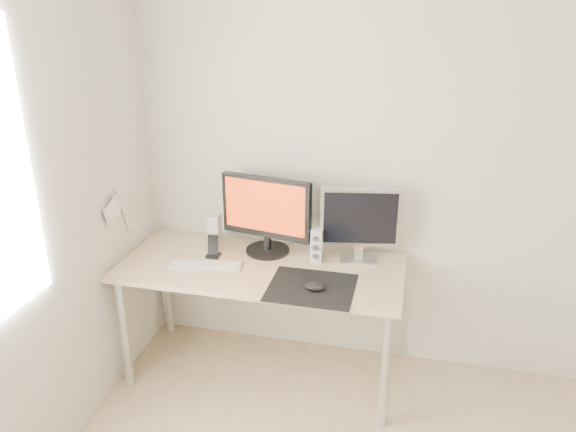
{
  "coord_description": "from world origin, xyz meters",
  "views": [
    {
      "loc": [
        -0.13,
        -1.36,
        2.16
      ],
      "look_at": [
        -0.79,
        1.47,
        1.01
      ],
      "focal_mm": 35.0,
      "sensor_mm": 36.0,
      "label": 1
    }
  ],
  "objects_px": {
    "desk": "(261,278)",
    "keyboard": "(205,266)",
    "speaker_right": "(317,245)",
    "mouse": "(314,287)",
    "main_monitor": "(266,212)",
    "second_monitor": "(360,221)",
    "speaker_left": "(215,231)",
    "phone_dock": "(213,250)"
  },
  "relations": [
    {
      "from": "second_monitor",
      "to": "speaker_right",
      "type": "bearing_deg",
      "value": -163.18
    },
    {
      "from": "desk",
      "to": "second_monitor",
      "type": "xyz_separation_m",
      "value": [
        0.53,
        0.2,
        0.32
      ]
    },
    {
      "from": "main_monitor",
      "to": "phone_dock",
      "type": "bearing_deg",
      "value": -155.08
    },
    {
      "from": "second_monitor",
      "to": "phone_dock",
      "type": "bearing_deg",
      "value": -169.27
    },
    {
      "from": "main_monitor",
      "to": "mouse",
      "type": "bearing_deg",
      "value": -47.5
    },
    {
      "from": "main_monitor",
      "to": "second_monitor",
      "type": "bearing_deg",
      "value": 2.48
    },
    {
      "from": "speaker_left",
      "to": "speaker_right",
      "type": "relative_size",
      "value": 1.0
    },
    {
      "from": "phone_dock",
      "to": "main_monitor",
      "type": "bearing_deg",
      "value": 24.92
    },
    {
      "from": "phone_dock",
      "to": "second_monitor",
      "type": "bearing_deg",
      "value": 10.73
    },
    {
      "from": "speaker_left",
      "to": "keyboard",
      "type": "distance_m",
      "value": 0.29
    },
    {
      "from": "speaker_left",
      "to": "phone_dock",
      "type": "bearing_deg",
      "value": -74.57
    },
    {
      "from": "main_monitor",
      "to": "keyboard",
      "type": "height_order",
      "value": "main_monitor"
    },
    {
      "from": "speaker_left",
      "to": "speaker_right",
      "type": "bearing_deg",
      "value": -4.89
    },
    {
      "from": "speaker_left",
      "to": "phone_dock",
      "type": "relative_size",
      "value": 1.45
    },
    {
      "from": "mouse",
      "to": "main_monitor",
      "type": "distance_m",
      "value": 0.58
    },
    {
      "from": "speaker_left",
      "to": "phone_dock",
      "type": "xyz_separation_m",
      "value": [
        0.04,
        -0.14,
        -0.06
      ]
    },
    {
      "from": "speaker_left",
      "to": "keyboard",
      "type": "height_order",
      "value": "speaker_left"
    },
    {
      "from": "desk",
      "to": "main_monitor",
      "type": "relative_size",
      "value": 2.92
    },
    {
      "from": "keyboard",
      "to": "main_monitor",
      "type": "bearing_deg",
      "value": 42.86
    },
    {
      "from": "phone_dock",
      "to": "speaker_left",
      "type": "bearing_deg",
      "value": 105.43
    },
    {
      "from": "mouse",
      "to": "main_monitor",
      "type": "relative_size",
      "value": 0.2
    },
    {
      "from": "keyboard",
      "to": "speaker_left",
      "type": "bearing_deg",
      "value": 97.36
    },
    {
      "from": "desk",
      "to": "speaker_right",
      "type": "distance_m",
      "value": 0.37
    },
    {
      "from": "second_monitor",
      "to": "phone_dock",
      "type": "relative_size",
      "value": 3.24
    },
    {
      "from": "main_monitor",
      "to": "speaker_left",
      "type": "distance_m",
      "value": 0.36
    },
    {
      "from": "mouse",
      "to": "second_monitor",
      "type": "relative_size",
      "value": 0.24
    },
    {
      "from": "main_monitor",
      "to": "keyboard",
      "type": "distance_m",
      "value": 0.47
    },
    {
      "from": "desk",
      "to": "main_monitor",
      "type": "bearing_deg",
      "value": 94.42
    },
    {
      "from": "speaker_left",
      "to": "main_monitor",
      "type": "bearing_deg",
      "value": -1.43
    },
    {
      "from": "keyboard",
      "to": "phone_dock",
      "type": "relative_size",
      "value": 3.13
    },
    {
      "from": "desk",
      "to": "keyboard",
      "type": "height_order",
      "value": "keyboard"
    },
    {
      "from": "desk",
      "to": "mouse",
      "type": "bearing_deg",
      "value": -32.04
    },
    {
      "from": "mouse",
      "to": "main_monitor",
      "type": "height_order",
      "value": "main_monitor"
    },
    {
      "from": "desk",
      "to": "second_monitor",
      "type": "height_order",
      "value": "second_monitor"
    },
    {
      "from": "speaker_left",
      "to": "keyboard",
      "type": "relative_size",
      "value": 0.46
    },
    {
      "from": "second_monitor",
      "to": "speaker_left",
      "type": "distance_m",
      "value": 0.88
    },
    {
      "from": "second_monitor",
      "to": "keyboard",
      "type": "height_order",
      "value": "second_monitor"
    },
    {
      "from": "main_monitor",
      "to": "keyboard",
      "type": "xyz_separation_m",
      "value": [
        -0.29,
        -0.27,
        -0.25
      ]
    },
    {
      "from": "main_monitor",
      "to": "speaker_left",
      "type": "xyz_separation_m",
      "value": [
        -0.33,
        0.01,
        -0.15
      ]
    },
    {
      "from": "keyboard",
      "to": "second_monitor",
      "type": "bearing_deg",
      "value": 19.41
    },
    {
      "from": "second_monitor",
      "to": "phone_dock",
      "type": "height_order",
      "value": "second_monitor"
    },
    {
      "from": "main_monitor",
      "to": "second_monitor",
      "type": "height_order",
      "value": "main_monitor"
    }
  ]
}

